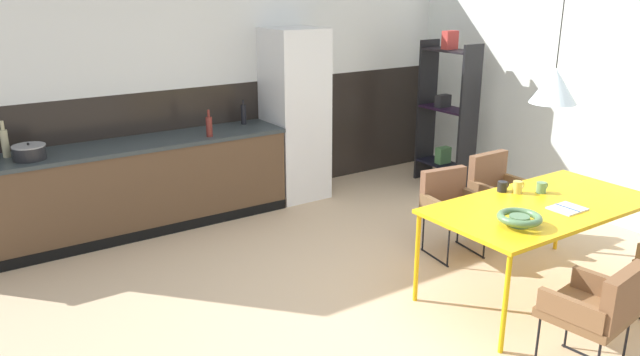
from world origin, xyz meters
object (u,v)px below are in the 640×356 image
bottle_oil_tall (5,142)px  armchair_near_window (600,305)px  mug_wide_latte (518,187)px  cooking_pot (29,152)px  mug_short_terracotta (542,187)px  bottle_spice_small (244,114)px  refrigerator_column (295,115)px  open_book (567,209)px  fruit_bowl (519,218)px  armchair_far_side (496,186)px  open_shelf_unit (447,111)px  dining_table (542,209)px  bottle_wine_green (209,126)px  armchair_by_stool (450,202)px  pendant_lamp_over_table_near (554,86)px  mug_glass_clear (503,186)px

bottle_oil_tall → armchair_near_window: bearing=-57.0°
mug_wide_latte → cooking_pot: bearing=139.4°
mug_wide_latte → mug_short_terracotta: bearing=-31.6°
bottle_oil_tall → bottle_spice_small: (2.36, 0.02, -0.02)m
refrigerator_column → open_book: 3.28m
fruit_bowl → bottle_spice_small: (-0.41, 3.40, 0.19)m
armchair_far_side → open_shelf_unit: bearing=-118.1°
dining_table → open_book: 0.19m
mug_short_terracotta → bottle_oil_tall: bearing=139.3°
dining_table → open_shelf_unit: open_shelf_unit is taller
open_book → mug_wide_latte: size_ratio=2.05×
bottle_wine_green → fruit_bowl: bearing=-72.8°
armchair_by_stool → pendant_lamp_over_table_near: 1.51m
fruit_bowl → open_book: (0.57, 0.01, -0.05)m
fruit_bowl → mug_wide_latte: (0.56, 0.47, -0.01)m
bottle_wine_green → cooking_pot: bearing=176.6°
armchair_far_side → mug_wide_latte: size_ratio=6.88×
mug_short_terracotta → open_shelf_unit: (1.17, 2.26, 0.12)m
armchair_near_window → open_shelf_unit: 3.92m
mug_wide_latte → open_shelf_unit: size_ratio=0.06×
dining_table → bottle_wine_green: 3.25m
bottle_wine_green → pendant_lamp_over_table_near: (1.47, -2.87, 0.66)m
armchair_by_stool → open_book: size_ratio=3.13×
pendant_lamp_over_table_near → refrigerator_column: bearing=96.5°
cooking_pot → pendant_lamp_over_table_near: bearing=-43.6°
dining_table → mug_wide_latte: size_ratio=15.28×
armchair_by_stool → bottle_spice_small: 2.49m
armchair_by_stool → mug_wide_latte: mug_wide_latte is taller
armchair_far_side → mug_wide_latte: 0.93m
bottle_spice_small → open_shelf_unit: (2.31, -0.78, -0.09)m
bottle_oil_tall → armchair_by_stool: bearing=-34.2°
open_shelf_unit → bottle_spice_small: bearing=-108.6°
bottle_oil_tall → dining_table: bearing=-44.1°
dining_table → bottle_oil_tall: size_ratio=5.55×
armchair_far_side → armchair_near_window: (-1.23, -1.87, -0.01)m
mug_short_terracotta → bottle_oil_tall: 4.62m
open_book → bottle_spice_small: bottle_spice_small is taller
armchair_near_window → open_book: 1.03m
open_book → cooking_pot: size_ratio=0.87×
armchair_by_stool → armchair_far_side: bearing=-171.5°
mug_short_terracotta → bottle_wine_green: 3.20m
refrigerator_column → armchair_far_side: size_ratio=2.32×
bottle_spice_small → open_shelf_unit: 2.43m
armchair_by_stool → bottle_wine_green: 2.49m
bottle_spice_small → mug_wide_latte: bearing=-71.8°
armchair_far_side → mug_glass_clear: 0.90m
pendant_lamp_over_table_near → mug_wide_latte: bearing=80.2°
fruit_bowl → pendant_lamp_over_table_near: pendant_lamp_over_table_near is taller
mug_short_terracotta → mug_glass_clear: 0.31m
armchair_by_stool → bottle_wine_green: bearing=-44.8°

